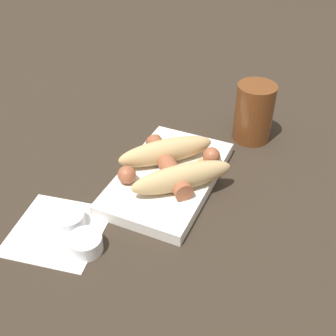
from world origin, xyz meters
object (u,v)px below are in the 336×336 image
at_px(sausage, 170,165).
at_px(condiment_cup_near, 69,221).
at_px(drink_glass, 254,113).
at_px(bread_roll, 174,164).
at_px(food_tray, 168,177).
at_px(condiment_cup_far, 86,244).

xyz_separation_m(sausage, condiment_cup_near, (0.16, -0.10, -0.03)).
height_order(sausage, condiment_cup_near, sausage).
bearing_deg(drink_glass, sausage, -25.42).
xyz_separation_m(bread_roll, drink_glass, (-0.19, 0.08, 0.01)).
relative_size(bread_roll, drink_glass, 1.77).
bearing_deg(food_tray, condiment_cup_far, -13.63).
distance_m(food_tray, condiment_cup_near, 0.19).
bearing_deg(drink_glass, food_tray, -25.83).
bearing_deg(sausage, condiment_cup_far, -14.29).
distance_m(condiment_cup_near, condiment_cup_far, 0.06).
height_order(food_tray, bread_roll, bread_roll).
xyz_separation_m(food_tray, condiment_cup_far, (0.19, -0.05, 0.00)).
bearing_deg(condiment_cup_near, food_tray, 149.13).
bearing_deg(drink_glass, bread_roll, -23.25).
height_order(condiment_cup_near, drink_glass, drink_glass).
bearing_deg(food_tray, condiment_cup_near, -30.87).
bearing_deg(sausage, drink_glass, 154.58).
bearing_deg(condiment_cup_far, sausage, 165.71).
distance_m(bread_roll, sausage, 0.01).
xyz_separation_m(condiment_cup_far, drink_glass, (-0.38, 0.14, 0.05)).
relative_size(food_tray, condiment_cup_far, 5.16).
bearing_deg(bread_roll, sausage, -108.66).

